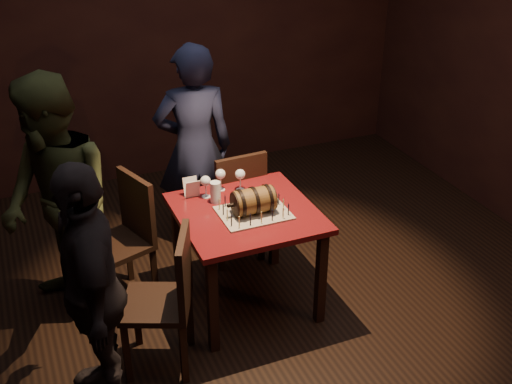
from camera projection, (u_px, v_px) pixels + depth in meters
room_shell at (260, 128)px, 3.80m from camera, size 5.04×5.04×2.80m
pub_table at (246, 225)px, 4.30m from camera, size 0.90×0.90×0.75m
cake_board at (254, 213)px, 4.20m from camera, size 0.45×0.35×0.01m
barrel_cake at (253, 201)px, 4.16m from camera, size 0.32×0.19×0.19m
birthday_candles at (254, 207)px, 4.18m from camera, size 0.40×0.30×0.09m
wine_glass_left at (206, 182)px, 4.36m from camera, size 0.07×0.07×0.16m
wine_glass_mid at (220, 175)px, 4.45m from camera, size 0.07×0.07×0.16m
wine_glass_right at (240, 175)px, 4.45m from camera, size 0.07×0.07×0.16m
pint_of_ale at (215, 193)px, 4.32m from camera, size 0.07×0.07×0.15m
menu_card at (192, 188)px, 4.39m from camera, size 0.10×0.05×0.13m
chair_back at (236, 201)px, 4.84m from camera, size 0.42×0.42×0.93m
chair_left_rear at (127, 233)px, 4.43m from camera, size 0.51×0.51×0.93m
chair_left_front at (169, 295)px, 3.81m from camera, size 0.52×0.52×0.93m
person_back at (194, 149)px, 4.93m from camera, size 0.66×0.48×1.66m
person_left_rear at (58, 206)px, 4.08m from camera, size 0.88×0.99×1.71m
person_left_front at (92, 289)px, 3.46m from camera, size 0.46×0.92×1.52m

